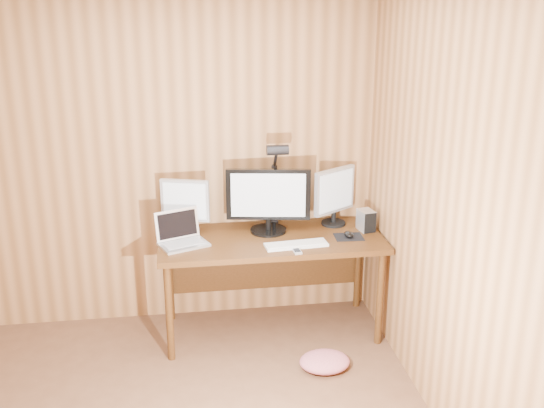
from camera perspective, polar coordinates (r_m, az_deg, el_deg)
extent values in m
plane|color=#9E6639|center=(4.73, -12.00, 3.73)|extent=(4.00, 0.00, 4.00)
plane|color=#9E6639|center=(3.16, 19.25, -4.36)|extent=(0.00, 4.00, 4.00)
cube|color=#46270E|center=(4.57, -0.09, -3.25)|extent=(1.60, 0.70, 0.04)
cube|color=#46270E|center=(4.97, -0.62, -4.85)|extent=(1.48, 0.02, 0.51)
cylinder|color=#46270E|center=(4.42, -9.20, -9.63)|extent=(0.05, 0.05, 0.71)
cylinder|color=#46270E|center=(4.94, -9.15, -6.48)|extent=(0.05, 0.05, 0.71)
cylinder|color=#46270E|center=(4.62, 9.65, -8.36)|extent=(0.05, 0.05, 0.71)
cylinder|color=#46270E|center=(5.12, 7.70, -5.49)|extent=(0.05, 0.05, 0.71)
cylinder|color=black|center=(4.67, -0.33, -2.36)|extent=(0.27, 0.27, 0.02)
cylinder|color=black|center=(4.65, -0.33, -1.80)|extent=(0.04, 0.04, 0.08)
cube|color=black|center=(4.58, -0.34, 0.86)|extent=(0.61, 0.13, 0.38)
cube|color=silver|center=(4.56, -0.34, 0.78)|extent=(0.53, 0.09, 0.32)
cylinder|color=black|center=(4.69, -7.66, -2.45)|extent=(0.17, 0.17, 0.02)
cylinder|color=black|center=(4.67, -7.69, -1.90)|extent=(0.03, 0.03, 0.07)
cube|color=#B7B8BC|center=(4.61, -7.79, 0.32)|extent=(0.35, 0.13, 0.31)
cube|color=silver|center=(4.59, -7.86, 0.25)|extent=(0.30, 0.09, 0.26)
cylinder|color=black|center=(4.83, 5.52, -1.71)|extent=(0.18, 0.18, 0.02)
cylinder|color=black|center=(4.82, 5.54, -1.15)|extent=(0.04, 0.04, 0.08)
cube|color=#B7B8BC|center=(4.75, 5.62, 1.22)|extent=(0.34, 0.24, 0.34)
cube|color=silver|center=(4.74, 5.80, 1.16)|extent=(0.29, 0.19, 0.29)
cube|color=silver|center=(4.46, -7.92, -3.61)|extent=(0.38, 0.32, 0.02)
cube|color=silver|center=(4.51, -8.52, -1.80)|extent=(0.31, 0.16, 0.21)
cube|color=black|center=(4.51, -8.52, -1.80)|extent=(0.27, 0.13, 0.18)
cube|color=#B2B2B7|center=(4.45, -7.92, -3.49)|extent=(0.30, 0.23, 0.00)
cube|color=white|center=(4.41, 2.18, -3.67)|extent=(0.45, 0.17, 0.02)
cube|color=white|center=(4.41, 2.18, -3.54)|extent=(0.41, 0.14, 0.00)
cube|color=black|center=(4.60, 6.89, -2.95)|extent=(0.21, 0.17, 0.00)
ellipsoid|color=black|center=(4.59, 6.90, -2.71)|extent=(0.08, 0.12, 0.04)
cube|color=silver|center=(4.72, 8.42, -1.45)|extent=(0.12, 0.15, 0.15)
cube|color=black|center=(4.66, 8.81, -1.73)|extent=(0.09, 0.02, 0.15)
cube|color=silver|center=(4.31, 2.24, -4.24)|extent=(0.06, 0.11, 0.01)
cube|color=black|center=(4.31, 2.24, -4.15)|extent=(0.05, 0.06, 0.00)
cylinder|color=black|center=(4.75, 8.84, -1.53)|extent=(0.05, 0.05, 0.13)
cube|color=black|center=(4.86, 0.20, -1.77)|extent=(0.05, 0.06, 0.06)
cylinder|color=black|center=(4.78, 0.20, 0.81)|extent=(0.03, 0.03, 0.44)
sphere|color=black|center=(4.72, 0.20, 3.34)|extent=(0.05, 0.05, 0.05)
cylinder|color=black|center=(4.64, 0.33, 4.12)|extent=(0.02, 0.15, 0.18)
cylinder|color=black|center=(4.53, 0.50, 4.86)|extent=(0.16, 0.07, 0.07)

